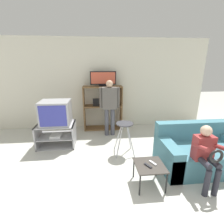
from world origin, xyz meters
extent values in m
cube|color=silver|center=(0.00, 3.36, 1.30)|extent=(6.40, 0.06, 2.60)
cube|color=#A8A8AD|center=(-1.08, 2.19, 0.01)|extent=(0.86, 0.59, 0.02)
cube|color=#A8A8AD|center=(-1.08, 2.19, 0.24)|extent=(0.83, 0.59, 0.02)
cube|color=#A8A8AD|center=(-1.08, 2.19, 0.53)|extent=(0.86, 0.59, 0.02)
cube|color=#A8A8AD|center=(-1.50, 2.19, 0.27)|extent=(0.03, 0.59, 0.54)
cube|color=#A8A8AD|center=(-0.67, 2.19, 0.27)|extent=(0.03, 0.59, 0.54)
cube|color=silver|center=(-1.08, 2.11, 0.28)|extent=(0.24, 0.28, 0.05)
cube|color=#9E9EA3|center=(-1.06, 2.20, 0.81)|extent=(0.66, 0.54, 0.55)
cube|color=#333899|center=(-1.06, 1.92, 0.81)|extent=(0.58, 0.01, 0.47)
cube|color=brown|center=(-0.48, 3.11, 0.64)|extent=(0.03, 0.37, 1.29)
cube|color=brown|center=(0.61, 3.11, 0.64)|extent=(0.03, 0.37, 1.29)
cube|color=brown|center=(0.07, 3.11, 0.02)|extent=(1.05, 0.37, 0.03)
cube|color=brown|center=(0.07, 3.11, 0.71)|extent=(1.05, 0.37, 0.03)
cube|color=brown|center=(0.07, 3.11, 1.27)|extent=(1.05, 0.37, 0.03)
cube|color=black|center=(-0.13, 3.06, 0.83)|extent=(0.18, 0.04, 0.22)
cube|color=black|center=(0.09, 3.13, 1.31)|extent=(0.25, 0.20, 0.04)
cube|color=black|center=(0.09, 3.13, 1.51)|extent=(0.72, 0.04, 0.37)
cube|color=#D8593F|center=(0.09, 3.11, 1.51)|extent=(0.67, 0.01, 0.32)
cylinder|color=#B7B7BC|center=(0.34, 1.53, 0.34)|extent=(0.17, 0.17, 0.69)
cylinder|color=#B7B7BC|center=(0.58, 1.53, 0.34)|extent=(0.17, 0.17, 0.69)
cylinder|color=#B7B7BC|center=(0.34, 1.77, 0.34)|extent=(0.17, 0.17, 0.69)
cylinder|color=#B7B7BC|center=(0.58, 1.77, 0.34)|extent=(0.17, 0.17, 0.69)
cylinder|color=#333338|center=(0.46, 1.65, 0.69)|extent=(0.36, 0.36, 0.02)
cube|color=#38332D|center=(0.69, 0.65, 0.36)|extent=(0.46, 0.46, 0.02)
cylinder|color=black|center=(0.49, 0.45, 0.18)|extent=(0.02, 0.02, 0.36)
cylinder|color=black|center=(0.90, 0.45, 0.18)|extent=(0.02, 0.02, 0.36)
cylinder|color=black|center=(0.49, 0.85, 0.18)|extent=(0.02, 0.02, 0.36)
cylinder|color=black|center=(0.90, 0.85, 0.18)|extent=(0.02, 0.02, 0.36)
cube|color=#232328|center=(0.65, 0.62, 0.38)|extent=(0.10, 0.14, 0.02)
cube|color=silver|center=(0.75, 0.68, 0.38)|extent=(0.09, 0.15, 0.02)
cube|color=teal|center=(1.79, 1.01, 0.22)|extent=(1.50, 0.86, 0.43)
cube|color=teal|center=(1.79, 1.34, 0.62)|extent=(1.50, 0.20, 0.37)
cube|color=teal|center=(1.15, 1.01, 0.28)|extent=(0.22, 0.86, 0.55)
cylinder|color=#4C4C56|center=(0.14, 2.63, 0.38)|extent=(0.11, 0.11, 0.75)
cylinder|color=#4C4C56|center=(0.31, 2.63, 0.38)|extent=(0.11, 0.11, 0.75)
cube|color=#5B5651|center=(0.22, 2.63, 1.03)|extent=(0.38, 0.20, 0.56)
cylinder|color=#5B5651|center=(0.00, 2.63, 1.05)|extent=(0.08, 0.08, 0.54)
cylinder|color=#5B5651|center=(0.45, 2.63, 1.05)|extent=(0.08, 0.08, 0.54)
sphere|color=#DBAD89|center=(0.22, 2.63, 1.41)|extent=(0.18, 0.18, 0.18)
cylinder|color=#2D2D38|center=(1.46, 0.34, 0.22)|extent=(0.08, 0.08, 0.43)
cylinder|color=#2D2D38|center=(1.61, 0.34, 0.22)|extent=(0.08, 0.08, 0.43)
cylinder|color=#2D2D38|center=(1.46, 0.49, 0.48)|extent=(0.09, 0.30, 0.09)
cylinder|color=#2D2D38|center=(1.61, 0.49, 0.48)|extent=(0.09, 0.30, 0.09)
cube|color=#993333|center=(1.54, 0.64, 0.63)|extent=(0.30, 0.17, 0.40)
cylinder|color=#993333|center=(1.40, 0.52, 0.71)|extent=(0.06, 0.31, 0.14)
cylinder|color=#993333|center=(1.67, 0.52, 0.71)|extent=(0.06, 0.31, 0.14)
sphere|color=beige|center=(1.54, 0.64, 0.92)|extent=(0.17, 0.17, 0.17)
torus|color=black|center=(1.54, 0.36, 0.65)|extent=(0.21, 0.04, 0.21)
camera|label=1|loc=(-0.11, -1.48, 1.91)|focal=26.00mm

